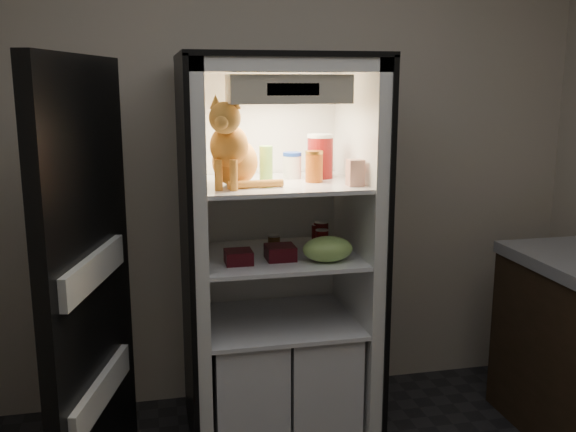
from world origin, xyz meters
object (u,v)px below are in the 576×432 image
Objects in this scene: soda_can_b at (321,235)px; soda_can_a at (318,236)px; condiment_jar at (274,243)px; grape_bag at (328,249)px; soda_can_c at (322,241)px; berry_box_right at (280,252)px; parmesan_shaker at (266,163)px; mayo_tub at (292,165)px; tabby_cat at (232,152)px; salsa_jar at (314,166)px; pepper_jar at (320,156)px; cream_carton at (355,173)px; refrigerator at (277,280)px; berry_box_left at (239,257)px.

soda_can_a is at bearing 135.67° from soda_can_b.
condiment_jar is 0.31m from grape_bag.
berry_box_right is at bearing -162.99° from soda_can_c.
mayo_tub is at bearing 22.09° from parmesan_shaker.
condiment_jar is at bearing 54.13° from tabby_cat.
parmesan_shaker is (0.18, 0.13, -0.07)m from tabby_cat.
salsa_jar is 0.14m from pepper_jar.
tabby_cat reaches higher than soda_can_c.
soda_can_a is (0.27, 0.03, -0.37)m from parmesan_shaker.
cream_carton reaches higher than berry_box_right.
tabby_cat is 0.64m from soda_can_a.
mayo_tub is 1.09× the size of soda_can_c.
berry_box_right is (0.21, -0.01, -0.47)m from tabby_cat.
soda_can_c is 0.49× the size of grape_bag.
refrigerator is at bearing 148.47° from salsa_jar.
parmesan_shaker is at bearing 45.73° from berry_box_left.
refrigerator is at bearing -154.96° from mayo_tub.
parmesan_shaker is 1.13× the size of salsa_jar.
berry_box_right is (-0.10, -0.20, -0.38)m from mayo_tub.
pepper_jar is at bearing 36.67° from berry_box_right.
refrigerator is at bearing -177.07° from soda_can_a.
soda_can_a is 1.00× the size of berry_box_left.
mayo_tub is at bearing 171.01° from pepper_jar.
soda_can_b reaches higher than condiment_jar.
mayo_tub is at bearing 62.75° from berry_box_right.
berry_box_left is at bearing -143.57° from mayo_tub.
grape_bag is at bearing -50.57° from refrigerator.
refrigerator is 15.44× the size of berry_box_left.
cream_carton is (0.09, -0.27, -0.05)m from pepper_jar.
salsa_jar is 1.20× the size of berry_box_left.
refrigerator reaches higher than soda_can_c.
parmesan_shaker reaches higher than soda_can_a.
tabby_cat reaches higher than pepper_jar.
soda_can_a is 0.02m from soda_can_b.
tabby_cat reaches higher than berry_box_left.
soda_can_c is 0.24m from condiment_jar.
tabby_cat is at bearing 112.38° from berry_box_left.
salsa_jar is 0.39m from grape_bag.
berry_box_left is (0.02, -0.04, -0.47)m from tabby_cat.
soda_can_c is at bearing 27.98° from tabby_cat.
refrigerator is at bearing 85.04° from berry_box_right.
refrigerator is at bearing 129.43° from grape_bag.
pepper_jar is 0.39m from soda_can_b.
parmesan_shaker is at bearing 158.70° from salsa_jar.
pepper_jar is 0.64m from berry_box_left.
mayo_tub is (0.32, 0.18, -0.09)m from tabby_cat.
soda_can_a is (0.44, 0.15, -0.44)m from tabby_cat.
salsa_jar is (0.16, -0.10, 0.57)m from refrigerator.
cream_carton is 0.90× the size of berry_box_right.
tabby_cat is 0.56m from cream_carton.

